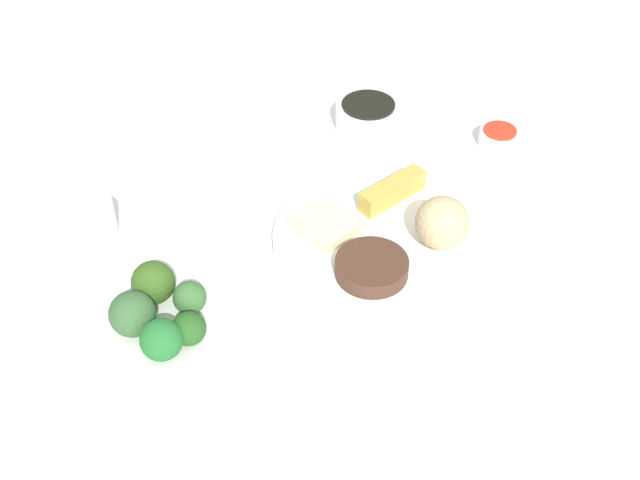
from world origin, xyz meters
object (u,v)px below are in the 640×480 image
main_plate (381,239)px  teacup (94,219)px  soy_sauce_bowl (368,117)px  broccoli_plate (174,327)px  sauce_ramekin_sweet_and_sour (499,138)px

main_plate → teacup: 0.39m
soy_sauce_bowl → teacup: teacup is taller
main_plate → teacup: (0.31, -0.23, 0.02)m
main_plate → soy_sauce_bowl: soy_sauce_bowl is taller
soy_sauce_bowl → teacup: size_ratio=1.82×
main_plate → broccoli_plate: 0.30m
sauce_ramekin_sweet_and_sour → teacup: teacup is taller
main_plate → teacup: teacup is taller
teacup → broccoli_plate: bearing=92.7°
main_plate → broccoli_plate: bearing=-1.8°
soy_sauce_bowl → teacup: (0.46, 0.00, 0.01)m
main_plate → sauce_ramekin_sweet_and_sour: sauce_ramekin_sweet_and_sour is taller
broccoli_plate → soy_sauce_bowl: size_ratio=2.30×
sauce_ramekin_sweet_and_sour → teacup: 0.61m
soy_sauce_bowl → sauce_ramekin_sweet_and_sour: 0.21m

